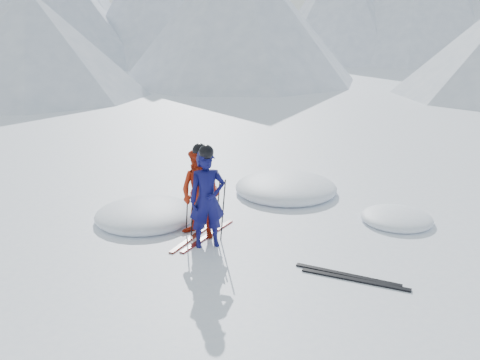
{
  "coord_description": "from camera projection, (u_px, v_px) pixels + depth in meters",
  "views": [
    {
      "loc": [
        -1.02,
        -8.34,
        3.9
      ],
      "look_at": [
        -1.74,
        0.5,
        1.1
      ],
      "focal_mm": 38.0,
      "sensor_mm": 36.0,
      "label": 1
    }
  ],
  "objects": [
    {
      "name": "ski_loose_b",
      "position": [
        355.0,
        280.0,
        7.95
      ],
      "size": [
        1.64,
        0.63,
        0.03
      ],
      "primitive_type": "cube",
      "rotation": [
        0.0,
        0.0,
        1.24
      ],
      "color": "black",
      "rests_on": "ground"
    },
    {
      "name": "pole_red_left",
      "position": [
        187.0,
        203.0,
        9.68
      ],
      "size": [
        0.11,
        0.09,
        1.12
      ],
      "primitive_type": "cylinder",
      "rotation": [
        0.06,
        0.08,
        0.0
      ],
      "color": "black",
      "rests_on": "ground"
    },
    {
      "name": "pole_blue_left",
      "position": [
        192.0,
        211.0,
        9.2
      ],
      "size": [
        0.12,
        0.08,
        1.17
      ],
      "primitive_type": "cylinder",
      "rotation": [
        0.05,
        0.08,
        0.0
      ],
      "color": "black",
      "rests_on": "ground"
    },
    {
      "name": "skier_red",
      "position": [
        201.0,
        194.0,
        9.33
      ],
      "size": [
        1.01,
        0.91,
        1.69
      ],
      "primitive_type": "imported",
      "rotation": [
        0.0,
        0.0,
        -0.4
      ],
      "color": "#B2260E",
      "rests_on": "ground"
    },
    {
      "name": "skier_blue",
      "position": [
        207.0,
        199.0,
        8.94
      ],
      "size": [
        0.74,
        0.61,
        1.76
      ],
      "primitive_type": "imported",
      "rotation": [
        0.0,
        0.0,
        0.33
      ],
      "color": "#0C0C4A",
      "rests_on": "ground"
    },
    {
      "name": "snow_lumps",
      "position": [
        276.0,
        209.0,
        10.94
      ],
      "size": [
        9.44,
        6.12,
        0.53
      ],
      "color": "white",
      "rests_on": "ground"
    },
    {
      "name": "ski_loose_a",
      "position": [
        347.0,
        275.0,
        8.1
      ],
      "size": [
        1.62,
        0.69,
        0.03
      ],
      "primitive_type": "cube",
      "rotation": [
        0.0,
        0.0,
        1.21
      ],
      "color": "black",
      "rests_on": "ground"
    },
    {
      "name": "pole_red_right",
      "position": [
        218.0,
        206.0,
        9.54
      ],
      "size": [
        0.11,
        0.08,
        1.13
      ],
      "primitive_type": "cylinder",
      "rotation": [
        -0.05,
        0.08,
        0.0
      ],
      "color": "black",
      "rests_on": "ground"
    },
    {
      "name": "ground",
      "position": [
        335.0,
        250.0,
        9.02
      ],
      "size": [
        160.0,
        160.0,
        0.0
      ],
      "primitive_type": "plane",
      "color": "white",
      "rests_on": "ground"
    },
    {
      "name": "pole_blue_right",
      "position": [
        223.0,
        210.0,
        9.25
      ],
      "size": [
        0.12,
        0.07,
        1.17
      ],
      "primitive_type": "cylinder",
      "rotation": [
        -0.04,
        0.08,
        0.0
      ],
      "color": "black",
      "rests_on": "ground"
    },
    {
      "name": "ski_worn_right",
      "position": [
        208.0,
        236.0,
        9.58
      ],
      "size": [
        0.8,
        1.58,
        0.03
      ],
      "primitive_type": "cube",
      "rotation": [
        0.0,
        0.0,
        -0.43
      ],
      "color": "black",
      "rests_on": "ground"
    },
    {
      "name": "ski_worn_left",
      "position": [
        195.0,
        235.0,
        9.59
      ],
      "size": [
        0.69,
        1.62,
        0.03
      ],
      "primitive_type": "cube",
      "rotation": [
        0.0,
        0.0,
        -0.36
      ],
      "color": "black",
      "rests_on": "ground"
    }
  ]
}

